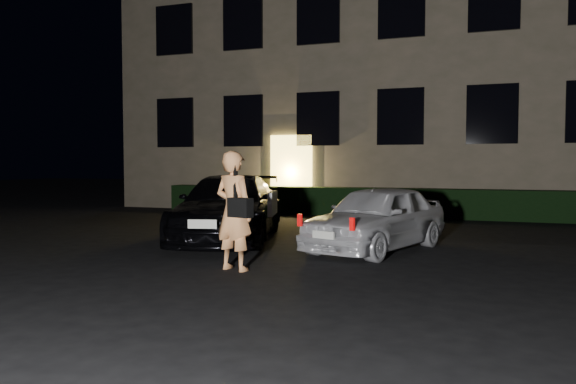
% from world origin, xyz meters
% --- Properties ---
extents(ground, '(80.00, 80.00, 0.00)m').
position_xyz_m(ground, '(0.00, 0.00, 0.00)').
color(ground, black).
rests_on(ground, ground).
extents(building, '(20.00, 8.11, 12.00)m').
position_xyz_m(building, '(-0.00, 14.99, 6.00)').
color(building, brown).
rests_on(building, ground).
extents(hedge, '(15.00, 0.70, 0.85)m').
position_xyz_m(hedge, '(0.00, 10.50, 0.42)').
color(hedge, black).
rests_on(hedge, ground).
extents(sedan, '(3.01, 4.94, 1.34)m').
position_xyz_m(sedan, '(-2.55, 4.37, 0.67)').
color(sedan, black).
rests_on(sedan, ground).
extents(hatch, '(2.46, 3.82, 1.21)m').
position_xyz_m(hatch, '(0.63, 3.98, 0.60)').
color(hatch, silver).
rests_on(hatch, ground).
extents(man, '(0.75, 0.59, 1.79)m').
position_xyz_m(man, '(-1.01, 1.33, 0.90)').
color(man, '#FFA661').
rests_on(man, ground).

